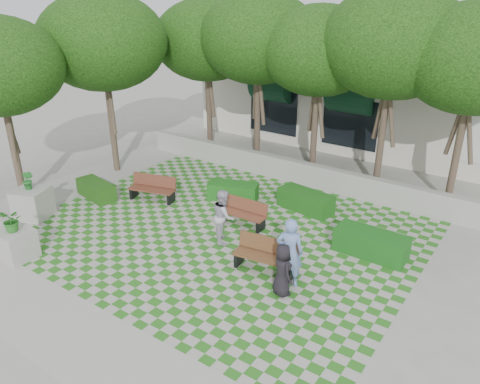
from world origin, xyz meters
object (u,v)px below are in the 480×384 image
Objects in this scene: hedge_midleft at (233,191)px; hedge_east at (371,244)px; hedge_midright at (306,201)px; bench_mid at (243,213)px; planter_front at (16,239)px; bench_west at (153,188)px; hedge_west at (96,190)px; person_blue at (290,252)px; person_white at (224,216)px; bench_east at (266,256)px; planter_back at (32,202)px; person_dark at (282,270)px.

hedge_east is at bearing -8.93° from hedge_midleft.
hedge_midright is at bearing 15.34° from hedge_midleft.
planter_front reaches higher than bench_mid.
bench_west is 1.01× the size of hedge_midleft.
person_blue is at bearing -5.20° from hedge_west.
hedge_midright is 1.25× the size of planter_front.
hedge_midright is 4.67m from person_blue.
person_white is at bearing -40.38° from person_blue.
bench_east is 2.09m from person_white.
hedge_midleft is at bearing -61.71° from person_blue.
planter_back is (-2.00, 1.82, -0.07)m from planter_front.
person_blue is at bearing -37.56° from bench_mid.
bench_west is 1.16× the size of planter_front.
bench_east reaches higher than bench_mid.
person_white reaches higher than bench_mid.
planter_front reaches higher than person_dark.
hedge_midright is 1.09× the size of hedge_midleft.
planter_back is at bearing -12.95° from person_blue.
hedge_east is 1.46× the size of person_dark.
bench_east is at bearing -43.53° from hedge_midleft.
bench_east is 1.29× the size of person_dark.
person_dark is (7.17, 2.87, 0.08)m from planter_front.
planter_front reaches higher than hedge_east.
hedge_west is (-1.87, -1.07, -0.13)m from bench_west.
bench_west is at bearing 86.32° from planter_front.
person_dark is at bearing -8.11° from hedge_west.
hedge_east is 1.22× the size of planter_back.
planter_back is at bearing -157.94° from hedge_east.
hedge_midleft is 1.27× the size of person_dark.
hedge_midright is (5.05, 2.44, -0.09)m from bench_west.
bench_east is at bearing -31.05° from bench_west.
bench_west is 7.22m from person_dark.
hedge_east reaches higher than hedge_west.
bench_mid is 0.79× the size of hedge_east.
bench_west is 8.07m from hedge_east.
bench_west is at bearing 55.24° from planter_back.
bench_east is 4.14m from hedge_midright.
person_dark reaches higher than hedge_east.
hedge_midright is at bearing -90.45° from person_blue.
person_white is (5.84, 0.13, 0.54)m from hedge_west.
hedge_east is at bearing 10.91° from hedge_west.
bench_mid is at bearing -172.32° from hedge_east.
planter_front is (-4.19, -5.46, 0.22)m from bench_mid.
bench_mid is 0.84× the size of hedge_midright.
hedge_east is 1.33× the size of planter_front.
bench_east is 1.05× the size of hedge_west.
person_dark is 3.17m from person_white.
bench_east reaches higher than bench_west.
bench_mid is (-2.06, 1.88, -0.04)m from bench_east.
hedge_midright is (-0.87, 4.04, -0.11)m from bench_east.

